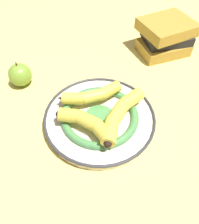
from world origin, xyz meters
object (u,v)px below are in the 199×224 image
object	(u,v)px
book_stack	(166,36)
apple	(20,75)
banana_b	(121,113)
banana_a	(91,95)
decorative_bowl	(100,117)
banana_c	(87,123)

from	to	relation	value
book_stack	apple	distance (m)	0.54
banana_b	book_stack	distance (m)	0.41
banana_b	banana_a	bearing A→B (deg)	-100.07
banana_a	banana_b	bearing A→B (deg)	-57.60
decorative_bowl	banana_c	xyz separation A→B (m)	(0.05, 0.02, 0.04)
banana_a	book_stack	world-z (taller)	book_stack
banana_c	book_stack	xyz separation A→B (m)	(-0.46, -0.14, 0.01)
banana_b	book_stack	world-z (taller)	book_stack
decorative_bowl	banana_c	bearing A→B (deg)	18.76
banana_c	apple	distance (m)	0.31
banana_c	book_stack	bearing A→B (deg)	-94.47
book_stack	decorative_bowl	bearing A→B (deg)	-146.73
banana_a	decorative_bowl	bearing A→B (deg)	-83.11
banana_a	book_stack	distance (m)	0.40
decorative_bowl	banana_a	world-z (taller)	banana_a
banana_a	book_stack	bearing A→B (deg)	29.59
book_stack	banana_b	bearing A→B (deg)	-139.00
apple	decorative_bowl	bearing A→B (deg)	110.56
banana_b	book_stack	bearing A→B (deg)	-177.95
banana_b	banana_c	bearing A→B (deg)	-39.97
banana_b	decorative_bowl	bearing A→B (deg)	-74.98
banana_c	book_stack	size ratio (longest dim) A/B	0.77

